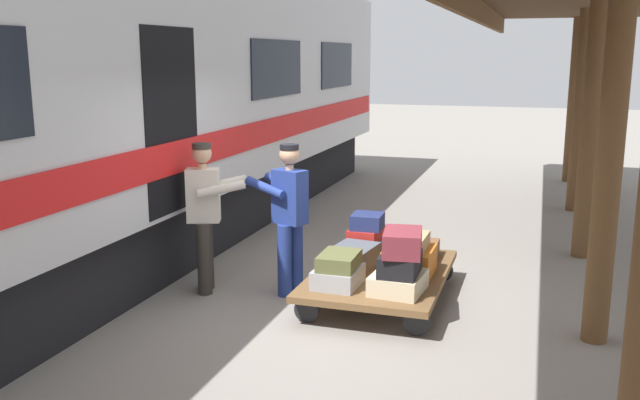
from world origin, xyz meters
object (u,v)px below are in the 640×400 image
object	(u,v)px
suitcase_slate_roller	(353,258)
suitcase_olive_duffel	(339,261)
suitcase_orange_carryall	(409,261)
suitcase_black_hardshell	(400,264)
suitcase_gray_aluminum	(338,277)
suitcase_teal_softside	(366,247)
porter_in_overalls	(289,214)
suitcase_brown_leather	(419,251)
suitcase_cream_canvas	(398,282)
train_car	(56,108)
porter_by_door	(206,212)
suitcase_tan_vintage	(409,242)
suitcase_burgundy_valise	(403,242)
suitcase_navy_fabric	(367,221)
luggage_cart	(380,275)
suitcase_red_plastic	(366,234)

from	to	relation	value
suitcase_slate_roller	suitcase_olive_duffel	size ratio (longest dim) A/B	1.23
suitcase_orange_carryall	suitcase_black_hardshell	world-z (taller)	suitcase_black_hardshell
suitcase_gray_aluminum	suitcase_black_hardshell	xyz separation A→B (m)	(-0.65, 0.02, 0.20)
suitcase_slate_roller	suitcase_black_hardshell	bearing A→B (deg)	136.85
suitcase_teal_softside	porter_in_overalls	size ratio (longest dim) A/B	0.26
suitcase_brown_leather	suitcase_olive_duffel	world-z (taller)	suitcase_olive_duffel
suitcase_gray_aluminum	suitcase_cream_canvas	world-z (taller)	suitcase_cream_canvas
train_car	suitcase_slate_roller	distance (m)	3.81
suitcase_cream_canvas	porter_by_door	xyz separation A→B (m)	(2.26, -0.27, 0.50)
train_car	suitcase_tan_vintage	bearing A→B (deg)	-173.86
train_car	suitcase_cream_canvas	bearing A→B (deg)	178.07
suitcase_cream_canvas	suitcase_olive_duffel	xyz separation A→B (m)	(0.62, -0.00, 0.17)
suitcase_teal_softside	suitcase_brown_leather	world-z (taller)	suitcase_brown_leather
suitcase_burgundy_valise	porter_in_overalls	distance (m)	1.48
suitcase_orange_carryall	suitcase_burgundy_valise	distance (m)	0.72
train_car	suitcase_navy_fabric	xyz separation A→B (m)	(-3.44, -1.03, -1.32)
suitcase_burgundy_valise	suitcase_cream_canvas	bearing A→B (deg)	-29.21
suitcase_gray_aluminum	suitcase_brown_leather	xyz separation A→B (m)	(-0.63, -1.18, -0.00)
suitcase_tan_vintage	suitcase_gray_aluminum	bearing A→B (deg)	42.64
suitcase_olive_duffel	luggage_cart	bearing A→B (deg)	-117.27
suitcase_cream_canvas	suitcase_brown_leather	xyz separation A→B (m)	(0.00, -1.18, -0.00)
suitcase_gray_aluminum	suitcase_slate_roller	xyz separation A→B (m)	(0.00, -0.59, 0.03)
suitcase_burgundy_valise	luggage_cart	bearing A→B (deg)	-59.97
train_car	suitcase_navy_fabric	distance (m)	3.83
suitcase_slate_roller	suitcase_brown_leather	bearing A→B (deg)	-136.88
suitcase_red_plastic	suitcase_burgundy_valise	distance (m)	1.42
suitcase_teal_softside	suitcase_tan_vintage	world-z (taller)	suitcase_tan_vintage
suitcase_orange_carryall	suitcase_black_hardshell	distance (m)	0.62
suitcase_cream_canvas	suitcase_navy_fabric	distance (m)	1.36
suitcase_olive_duffel	suitcase_brown_leather	bearing A→B (deg)	-117.68
suitcase_slate_roller	porter_in_overalls	world-z (taller)	porter_in_overalls
suitcase_black_hardshell	suitcase_navy_fabric	world-z (taller)	suitcase_navy_fabric
suitcase_teal_softside	suitcase_navy_fabric	size ratio (longest dim) A/B	1.20
suitcase_teal_softside	suitcase_slate_roller	xyz separation A→B (m)	(0.00, 0.59, 0.04)
suitcase_burgundy_valise	suitcase_navy_fabric	bearing A→B (deg)	-61.32
suitcase_burgundy_valise	suitcase_orange_carryall	bearing A→B (deg)	-86.40
suitcase_burgundy_valise	porter_by_door	distance (m)	2.32
suitcase_orange_carryall	suitcase_cream_canvas	distance (m)	0.59
luggage_cart	suitcase_tan_vintage	world-z (taller)	suitcase_tan_vintage
suitcase_brown_leather	suitcase_olive_duffel	size ratio (longest dim) A/B	1.19
suitcase_burgundy_valise	porter_by_door	bearing A→B (deg)	-7.32
suitcase_navy_fabric	suitcase_gray_aluminum	bearing A→B (deg)	89.15
porter_in_overalls	porter_by_door	xyz separation A→B (m)	(0.91, 0.22, 0.00)
suitcase_orange_carryall	suitcase_teal_softside	bearing A→B (deg)	-43.12
luggage_cart	suitcase_olive_duffel	distance (m)	0.73
train_car	suitcase_slate_roller	xyz separation A→B (m)	(-3.42, -0.45, -1.61)
suitcase_navy_fabric	suitcase_olive_duffel	size ratio (longest dim) A/B	0.73
suitcase_red_plastic	suitcase_navy_fabric	size ratio (longest dim) A/B	1.30
suitcase_tan_vintage	suitcase_red_plastic	bearing A→B (deg)	-45.08
suitcase_cream_canvas	suitcase_navy_fabric	size ratio (longest dim) A/B	1.56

